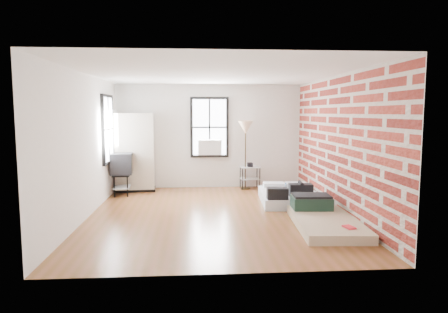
{
  "coord_description": "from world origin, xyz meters",
  "views": [
    {
      "loc": [
        -0.38,
        -7.87,
        2.04
      ],
      "look_at": [
        0.21,
        0.3,
        1.14
      ],
      "focal_mm": 32.0,
      "sensor_mm": 36.0,
      "label": 1
    }
  ],
  "objects": [
    {
      "name": "tv_stand",
      "position": [
        -2.21,
        2.12,
        0.75
      ],
      "size": [
        0.57,
        0.77,
        1.05
      ],
      "rotation": [
        0.0,
        0.0,
        0.08
      ],
      "color": "black",
      "rests_on": "ground"
    },
    {
      "name": "room_shell",
      "position": [
        0.23,
        0.36,
        1.74
      ],
      "size": [
        5.02,
        6.02,
        2.8
      ],
      "color": "silver",
      "rests_on": "ground"
    },
    {
      "name": "side_table",
      "position": [
        1.08,
        2.72,
        0.48
      ],
      "size": [
        0.56,
        0.46,
        0.7
      ],
      "rotation": [
        0.0,
        0.0,
        0.06
      ],
      "color": "black",
      "rests_on": "ground"
    },
    {
      "name": "mattress_bare",
      "position": [
        1.94,
        -0.87,
        0.13
      ],
      "size": [
        1.21,
        2.11,
        0.44
      ],
      "rotation": [
        0.0,
        0.0,
        -0.07
      ],
      "color": "tan",
      "rests_on": "ground"
    },
    {
      "name": "floor_lamp",
      "position": [
        0.95,
        2.65,
        1.57
      ],
      "size": [
        0.39,
        0.39,
        1.83
      ],
      "color": "#2E230F",
      "rests_on": "ground"
    },
    {
      "name": "mattress_main",
      "position": [
        1.74,
        0.96,
        0.15
      ],
      "size": [
        1.39,
        1.81,
        0.56
      ],
      "rotation": [
        0.0,
        0.0,
        -0.07
      ],
      "color": "silver",
      "rests_on": "ground"
    },
    {
      "name": "ground",
      "position": [
        0.0,
        0.0,
        0.0
      ],
      "size": [
        6.0,
        6.0,
        0.0
      ],
      "primitive_type": "plane",
      "color": "brown",
      "rests_on": "ground"
    },
    {
      "name": "wardrobe",
      "position": [
        -1.97,
        2.65,
        1.01
      ],
      "size": [
        1.08,
        0.69,
        2.03
      ],
      "rotation": [
        0.0,
        0.0,
        0.1
      ],
      "color": "black",
      "rests_on": "ground"
    }
  ]
}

